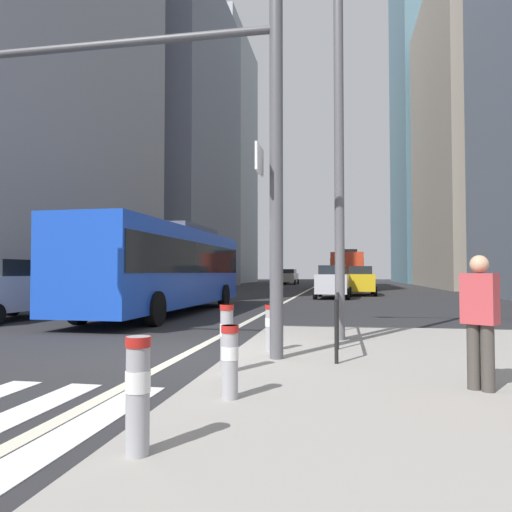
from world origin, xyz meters
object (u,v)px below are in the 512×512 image
(city_bus_red_receding, at_px, (345,269))
(bollard_back, at_px, (271,325))
(car_receding_near, at_px, (333,282))
(pedestrian_waiting, at_px, (480,316))
(city_bus_blue_oncoming, at_px, (166,264))
(car_oncoming_mid, at_px, (289,277))
(sedan_white_oncoming, at_px, (6,289))
(traffic_signal_gantry, at_px, (159,122))
(car_oncoming_far, at_px, (281,276))
(car_receding_far, at_px, (360,280))
(bollard_right, at_px, (227,335))
(bollard_front, at_px, (138,389))
(bollard_left, at_px, (230,358))
(street_lamp_post, at_px, (339,93))

(city_bus_red_receding, distance_m, bollard_back, 34.08)
(car_receding_near, xyz_separation_m, pedestrian_waiting, (2.13, -22.63, 0.03))
(city_bus_blue_oncoming, relative_size, car_oncoming_mid, 2.54)
(sedan_white_oncoming, bearing_deg, car_oncoming_mid, 85.17)
(traffic_signal_gantry, bearing_deg, car_oncoming_far, 95.20)
(pedestrian_waiting, bearing_deg, car_receding_far, 90.93)
(city_bus_red_receding, xyz_separation_m, car_oncoming_far, (-8.52, 22.42, -0.85))
(traffic_signal_gantry, height_order, bollard_right, traffic_signal_gantry)
(bollard_front, xyz_separation_m, bollard_right, (-0.05, 3.03, 0.02))
(city_bus_red_receding, height_order, bollard_right, city_bus_red_receding)
(bollard_front, height_order, bollard_right, bollard_right)
(city_bus_red_receding, height_order, car_oncoming_far, city_bus_red_receding)
(car_receding_near, distance_m, bollard_front, 25.22)
(car_receding_far, relative_size, pedestrian_waiting, 2.85)
(car_receding_far, distance_m, bollard_back, 24.50)
(city_bus_blue_oncoming, relative_size, city_bus_red_receding, 1.07)
(city_bus_blue_oncoming, height_order, car_oncoming_mid, city_bus_blue_oncoming)
(traffic_signal_gantry, xyz_separation_m, bollard_right, (1.48, -1.16, -3.44))
(car_receding_far, distance_m, traffic_signal_gantry, 25.64)
(car_receding_near, bearing_deg, bollard_left, -91.69)
(street_lamp_post, height_order, bollard_left, street_lamp_post)
(car_oncoming_mid, xyz_separation_m, street_lamp_post, (6.61, -50.79, 4.29))
(car_oncoming_far, height_order, pedestrian_waiting, car_oncoming_far)
(car_oncoming_far, distance_m, bollard_right, 58.70)
(city_bus_blue_oncoming, bearing_deg, car_oncoming_far, 92.24)
(bollard_back, relative_size, pedestrian_waiting, 0.51)
(city_bus_red_receding, xyz_separation_m, bollard_back, (-1.50, -34.02, -1.23))
(car_receding_far, height_order, street_lamp_post, street_lamp_post)
(bollard_right, bearing_deg, bollard_left, -74.77)
(car_receding_near, height_order, traffic_signal_gantry, traffic_signal_gantry)
(car_oncoming_mid, relative_size, traffic_signal_gantry, 0.76)
(street_lamp_post, height_order, bollard_right, street_lamp_post)
(city_bus_red_receding, relative_size, bollard_front, 12.29)
(street_lamp_post, bearing_deg, bollard_left, -103.62)
(street_lamp_post, relative_size, bollard_left, 9.96)
(car_receding_near, bearing_deg, city_bus_red_receding, 86.76)
(bollard_front, bearing_deg, sedan_white_oncoming, 131.82)
(traffic_signal_gantry, bearing_deg, pedestrian_waiting, -19.13)
(sedan_white_oncoming, bearing_deg, car_oncoming_far, 87.35)
(car_receding_near, bearing_deg, pedestrian_waiting, -84.63)
(traffic_signal_gantry, relative_size, street_lamp_post, 0.76)
(car_oncoming_mid, xyz_separation_m, car_oncoming_far, (-1.62, 4.02, -0.00))
(city_bus_red_receding, relative_size, street_lamp_post, 1.38)
(car_oncoming_far, distance_m, bollard_left, 60.08)
(car_receding_near, xyz_separation_m, bollard_front, (-1.01, -25.20, -0.34))
(traffic_signal_gantry, xyz_separation_m, bollard_front, (1.53, -4.19, -3.46))
(car_receding_far, distance_m, pedestrian_waiting, 26.72)
(city_bus_blue_oncoming, height_order, bollard_left, city_bus_blue_oncoming)
(car_receding_near, relative_size, car_receding_far, 1.00)
(car_receding_far, height_order, bollard_right, car_receding_far)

